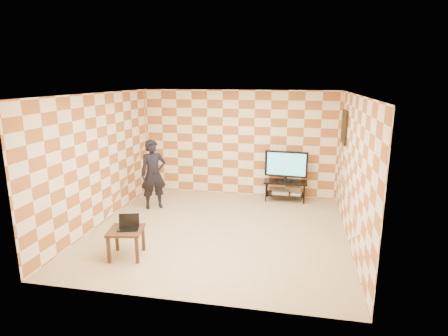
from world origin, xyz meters
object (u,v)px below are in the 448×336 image
Objects in this scene: tv_stand at (285,186)px; tv at (286,165)px; side_table at (126,234)px; person at (153,174)px.

tv reaches higher than tv_stand.
tv_stand is at bearing 54.55° from side_table.
side_table is (-2.55, -3.57, -0.51)m from tv.
tv is at bearing -11.77° from person.
person is at bearing -159.67° from tv.
side_table is 0.40× the size of person.
person is (-0.46, 2.46, 0.40)m from side_table.
tv is 0.64× the size of person.
tv is 4.42m from side_table.
person is (-3.01, -1.12, 0.44)m from tv_stand.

